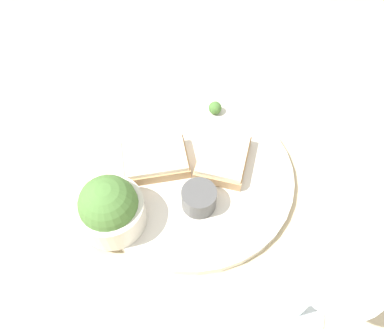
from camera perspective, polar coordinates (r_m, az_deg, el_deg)
ground_plane at (r=0.59m, az=0.00°, el=-1.87°), size 4.00×4.00×0.00m
dinner_plate at (r=0.58m, az=0.00°, el=-1.50°), size 0.31×0.31×0.01m
salad_bowl at (r=0.51m, az=-12.37°, el=-6.54°), size 0.09×0.09×0.09m
sauce_ramekin at (r=0.53m, az=1.06°, el=-5.07°), size 0.05×0.05×0.03m
cheese_toast_near at (r=0.57m, az=-5.63°, el=0.86°), size 0.12×0.11×0.03m
cheese_toast_far at (r=0.58m, az=4.76°, el=1.13°), size 0.12×0.12×0.03m
wine_glass at (r=0.41m, az=19.49°, el=-17.02°), size 0.09×0.09×0.17m
garnish at (r=0.64m, az=3.54°, el=8.61°), size 0.02×0.02×0.02m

